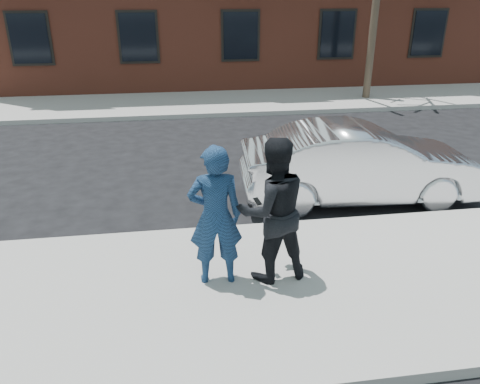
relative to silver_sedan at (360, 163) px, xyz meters
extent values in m
plane|color=black|center=(-0.88, -2.64, -0.75)|extent=(100.00, 100.00, 0.00)
cube|color=gray|center=(-0.88, -2.89, -0.67)|extent=(50.00, 3.50, 0.15)
cube|color=#999691|center=(-0.88, -1.09, -0.67)|extent=(50.00, 0.10, 0.15)
cube|color=gray|center=(-0.88, 8.61, -0.67)|extent=(50.00, 3.50, 0.15)
cube|color=#999691|center=(-0.88, 6.81, -0.67)|extent=(50.00, 0.10, 0.15)
cube|color=black|center=(-8.38, 10.30, 1.45)|extent=(1.30, 0.06, 1.70)
cube|color=black|center=(3.02, 10.30, 1.45)|extent=(1.30, 0.06, 1.70)
cylinder|color=#3B2D23|center=(3.62, 8.36, 1.50)|extent=(0.26, 0.26, 4.20)
imported|color=silver|center=(0.00, 0.00, 0.00)|extent=(4.62, 1.85, 1.49)
imported|color=navy|center=(-3.05, -2.60, 0.37)|extent=(0.72, 0.48, 1.94)
cube|color=black|center=(-3.09, -2.38, 0.64)|extent=(0.07, 0.13, 0.08)
imported|color=black|center=(-2.29, -2.61, 0.41)|extent=(1.08, 0.90, 2.00)
cube|color=black|center=(-2.46, -2.46, 0.48)|extent=(0.11, 0.15, 0.06)
camera|label=1|loc=(-3.52, -8.03, 3.08)|focal=35.00mm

